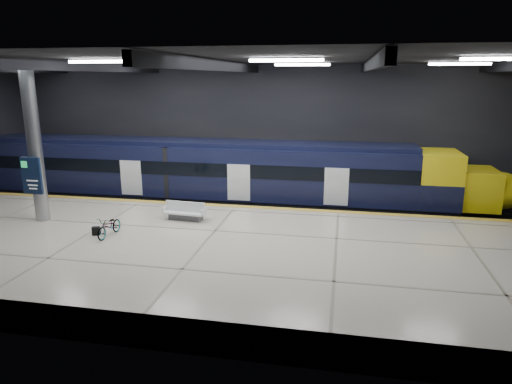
# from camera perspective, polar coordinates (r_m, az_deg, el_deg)

# --- Properties ---
(ground) EXTENTS (30.00, 30.00, 0.00)m
(ground) POSITION_cam_1_polar(r_m,az_deg,el_deg) (20.43, -4.29, -6.85)
(ground) COLOR black
(ground) RESTS_ON ground
(room_shell) EXTENTS (30.10, 16.10, 8.05)m
(room_shell) POSITION_cam_1_polar(r_m,az_deg,el_deg) (19.14, -4.61, 9.35)
(room_shell) COLOR black
(room_shell) RESTS_ON ground
(platform) EXTENTS (30.00, 11.00, 1.10)m
(platform) POSITION_cam_1_polar(r_m,az_deg,el_deg) (18.00, -6.42, -8.00)
(platform) COLOR beige
(platform) RESTS_ON ground
(safety_strip) EXTENTS (30.00, 0.40, 0.01)m
(safety_strip) POSITION_cam_1_polar(r_m,az_deg,el_deg) (22.60, -2.52, -1.78)
(safety_strip) COLOR gold
(safety_strip) RESTS_ON platform
(rails) EXTENTS (30.00, 1.52, 0.16)m
(rails) POSITION_cam_1_polar(r_m,az_deg,el_deg) (25.46, -1.06, -2.32)
(rails) COLOR gray
(rails) RESTS_ON ground
(train) EXTENTS (29.40, 2.84, 3.79)m
(train) POSITION_cam_1_polar(r_m,az_deg,el_deg) (25.28, -4.11, 2.15)
(train) COLOR black
(train) RESTS_ON ground
(bench) EXTENTS (1.96, 0.94, 0.84)m
(bench) POSITION_cam_1_polar(r_m,az_deg,el_deg) (20.66, -8.81, -2.65)
(bench) COLOR #595B60
(bench) RESTS_ON platform
(bicycle) EXTENTS (0.66, 1.63, 0.84)m
(bicycle) POSITION_cam_1_polar(r_m,az_deg,el_deg) (19.22, -17.86, -4.08)
(bicycle) COLOR #99999E
(bicycle) RESTS_ON platform
(pannier_bag) EXTENTS (0.33, 0.24, 0.35)m
(pannier_bag) POSITION_cam_1_polar(r_m,az_deg,el_deg) (19.59, -19.36, -4.62)
(pannier_bag) COLOR black
(pannier_bag) RESTS_ON platform
(info_column) EXTENTS (0.90, 0.78, 6.90)m
(info_column) POSITION_cam_1_polar(r_m,az_deg,el_deg) (21.93, -25.99, 5.28)
(info_column) COLOR #9EA0A5
(info_column) RESTS_ON platform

